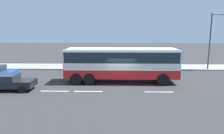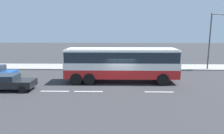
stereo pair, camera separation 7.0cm
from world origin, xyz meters
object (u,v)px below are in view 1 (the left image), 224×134
(pedestrian_near_curb, at_px, (145,61))
(street_lamp, at_px, (212,37))
(coach_bus, at_px, (121,61))
(car_black_sedan, at_px, (6,82))

(pedestrian_near_curb, bearing_deg, street_lamp, 79.48)
(coach_bus, distance_m, pedestrian_near_curb, 7.06)
(street_lamp, bearing_deg, car_black_sedan, -156.28)
(car_black_sedan, xyz_separation_m, street_lamp, (21.11, 9.28, 3.40))
(car_black_sedan, height_order, pedestrian_near_curb, pedestrian_near_curb)
(coach_bus, xyz_separation_m, street_lamp, (11.26, 6.23, 2.08))
(coach_bus, height_order, pedestrian_near_curb, coach_bus)
(coach_bus, bearing_deg, pedestrian_near_curb, 63.70)
(car_black_sedan, distance_m, pedestrian_near_curb, 15.96)
(coach_bus, height_order, street_lamp, street_lamp)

